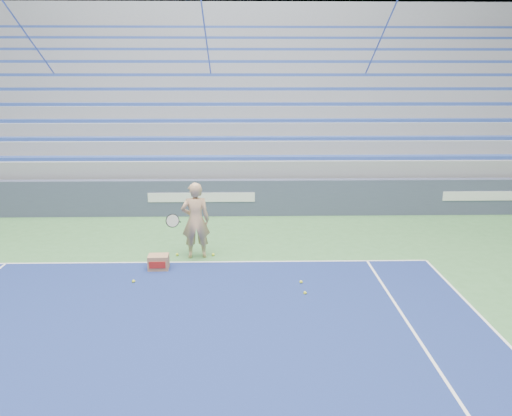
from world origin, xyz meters
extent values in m
cube|color=white|center=(0.00, 11.88, 0.01)|extent=(10.97, 0.05, 0.00)
cube|color=#3D445D|center=(0.00, 15.88, 0.55)|extent=(30.00, 0.30, 1.10)
cube|color=white|center=(0.00, 15.72, 0.60)|extent=(3.20, 0.02, 0.28)
cube|color=white|center=(9.00, 15.72, 0.60)|extent=(3.40, 0.02, 0.28)
cube|color=gray|center=(0.00, 20.43, 0.55)|extent=(30.00, 8.50, 1.10)
cube|color=gray|center=(0.00, 20.43, 1.35)|extent=(30.00, 8.50, 0.50)
cube|color=#2A4599|center=(0.00, 16.56, 1.66)|extent=(29.60, 0.42, 0.11)
cube|color=gray|center=(0.00, 20.86, 1.85)|extent=(30.00, 7.65, 0.50)
cube|color=#2A4599|center=(0.00, 17.41, 2.16)|extent=(29.60, 0.42, 0.11)
cube|color=gray|center=(0.00, 21.28, 2.35)|extent=(30.00, 6.80, 0.50)
cube|color=#2A4599|center=(0.00, 18.26, 2.66)|extent=(29.60, 0.42, 0.11)
cube|color=gray|center=(0.00, 21.71, 2.85)|extent=(30.00, 5.95, 0.50)
cube|color=#2A4599|center=(0.00, 19.11, 3.16)|extent=(29.60, 0.42, 0.11)
cube|color=gray|center=(0.00, 22.13, 3.35)|extent=(30.00, 5.10, 0.50)
cube|color=#2A4599|center=(0.00, 19.96, 3.66)|extent=(29.60, 0.42, 0.11)
cube|color=gray|center=(0.00, 22.56, 3.85)|extent=(30.00, 4.25, 0.50)
cube|color=#2A4599|center=(0.00, 20.81, 4.15)|extent=(29.60, 0.42, 0.11)
cube|color=gray|center=(0.00, 22.98, 4.35)|extent=(30.00, 3.40, 0.50)
cube|color=#2A4599|center=(0.00, 21.66, 4.65)|extent=(29.60, 0.42, 0.11)
cube|color=gray|center=(0.00, 23.41, 4.85)|extent=(30.00, 2.55, 0.50)
cube|color=#2A4599|center=(0.00, 22.51, 5.15)|extent=(29.60, 0.42, 0.11)
cube|color=gray|center=(0.00, 23.84, 5.35)|extent=(30.00, 1.70, 0.50)
cube|color=#2A4599|center=(0.00, 23.36, 5.65)|extent=(29.60, 0.42, 0.11)
cube|color=gray|center=(0.00, 24.26, 5.85)|extent=(30.00, 0.85, 0.50)
cube|color=#2A4599|center=(0.00, 24.21, 6.15)|extent=(29.60, 0.42, 0.11)
cube|color=gray|center=(0.00, 24.98, 3.65)|extent=(31.00, 0.40, 7.30)
cylinder|color=#314BAC|center=(-6.00, 20.43, 4.60)|extent=(0.05, 8.53, 5.04)
cylinder|color=#314BAC|center=(0.00, 20.43, 4.60)|extent=(0.05, 8.53, 5.04)
cylinder|color=#314BAC|center=(6.00, 20.43, 4.60)|extent=(0.05, 8.53, 5.04)
imported|color=tan|center=(0.17, 12.24, 0.90)|extent=(0.70, 0.51, 1.79)
cylinder|color=black|center=(-0.18, 11.99, 0.95)|extent=(0.12, 0.27, 0.08)
cylinder|color=beige|center=(-0.28, 11.71, 1.05)|extent=(0.29, 0.16, 0.28)
torus|color=black|center=(-0.28, 11.71, 1.05)|extent=(0.31, 0.18, 0.30)
cube|color=#A57550|center=(-0.59, 11.49, 0.17)|extent=(0.45, 0.35, 0.33)
cube|color=#B21E19|center=(-0.59, 11.32, 0.17)|extent=(0.35, 0.02, 0.15)
sphere|color=yellow|center=(-0.99, 10.76, 0.03)|extent=(0.07, 0.07, 0.07)
sphere|color=yellow|center=(2.46, 10.65, 0.03)|extent=(0.07, 0.07, 0.07)
sphere|color=yellow|center=(0.55, 12.31, 0.03)|extent=(0.07, 0.07, 0.07)
sphere|color=yellow|center=(-0.30, 12.33, 0.03)|extent=(0.07, 0.07, 0.07)
sphere|color=yellow|center=(2.48, 10.12, 0.03)|extent=(0.07, 0.07, 0.07)
camera|label=1|loc=(1.34, 1.18, 4.14)|focal=35.00mm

